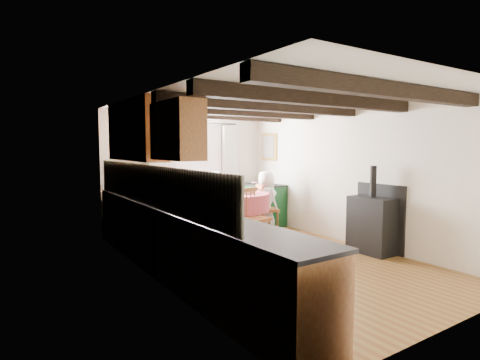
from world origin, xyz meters
TOP-DOWN VIEW (x-y plane):
  - floor at (0.00, 0.00)m, footprint 3.60×5.50m
  - ceiling at (0.00, 0.00)m, footprint 3.60×5.50m
  - wall_back at (0.00, 2.75)m, footprint 3.60×0.00m
  - wall_front at (0.00, -2.75)m, footprint 3.60×0.00m
  - wall_left at (-1.80, 0.00)m, footprint 0.00×5.50m
  - wall_right at (1.80, 0.00)m, footprint 0.00×5.50m
  - beam_a at (0.00, -2.00)m, footprint 3.60×0.16m
  - beam_b at (0.00, -1.00)m, footprint 3.60×0.16m
  - beam_c at (0.00, 0.00)m, footprint 3.60×0.16m
  - beam_d at (0.00, 1.00)m, footprint 3.60×0.16m
  - beam_e at (0.00, 2.00)m, footprint 3.60×0.16m
  - splash_left at (-1.78, 0.30)m, footprint 0.02×4.50m
  - splash_back at (-1.00, 2.73)m, footprint 1.40×0.02m
  - base_cabinet_left at (-1.50, 0.00)m, footprint 0.60×5.30m
  - base_cabinet_back at (-1.05, 2.45)m, footprint 1.30×0.60m
  - worktop_left at (-1.48, 0.00)m, footprint 0.64×5.30m
  - worktop_back at (-1.05, 2.43)m, footprint 1.30×0.64m
  - wall_cabinet_glass at (-1.63, 1.20)m, footprint 0.34×1.80m
  - wall_cabinet_solid at (-1.63, -0.30)m, footprint 0.34×0.90m
  - window_frame at (0.10, 2.73)m, footprint 1.34×0.03m
  - window_pane at (0.10, 2.74)m, footprint 1.20×0.01m
  - curtain_left at (-0.75, 2.65)m, footprint 0.35×0.10m
  - curtain_right at (0.95, 2.65)m, footprint 0.35×0.10m
  - curtain_rod at (0.10, 2.65)m, footprint 2.00×0.03m
  - wall_picture at (1.77, 2.30)m, footprint 0.04×0.50m
  - wall_plate at (1.05, 2.72)m, footprint 0.30×0.02m
  - rug at (0.37, 1.59)m, footprint 1.72×1.34m
  - dining_table at (0.37, 1.59)m, footprint 1.37×1.37m
  - chair_near at (0.31, 0.77)m, footprint 0.52×0.53m
  - chair_left at (-0.37, 1.56)m, footprint 0.49×0.47m
  - chair_right at (1.16, 1.55)m, footprint 0.54×0.52m
  - aga_range at (1.47, 2.15)m, footprint 0.64×0.99m
  - cast_iron_stove at (1.58, -0.66)m, footprint 0.42×0.70m
  - child_far at (0.34, 2.25)m, footprint 0.51×0.41m
  - child_right at (1.19, 1.64)m, footprint 0.45×0.64m
  - bowl_a at (0.46, 1.28)m, footprint 0.30×0.30m
  - bowl_b at (0.63, 1.36)m, footprint 0.26×0.26m
  - cup at (0.50, 1.30)m, footprint 0.13×0.13m
  - canister_tall at (-1.35, 2.42)m, footprint 0.14×0.14m
  - canister_wide at (-1.08, 2.53)m, footprint 0.19×0.19m
  - canister_slim at (-0.79, 2.42)m, footprint 0.10×0.10m

SIDE VIEW (x-z plane):
  - floor at x=0.00m, z-range 0.00..0.00m
  - rug at x=0.37m, z-range 0.00..0.01m
  - dining_table at x=0.37m, z-range 0.00..0.83m
  - base_cabinet_left at x=-1.50m, z-range 0.00..0.88m
  - base_cabinet_back at x=-1.05m, z-range 0.00..0.88m
  - aga_range at x=1.47m, z-range 0.00..0.91m
  - chair_right at x=1.16m, z-range 0.00..0.96m
  - chair_left at x=-0.37m, z-range 0.00..0.97m
  - chair_near at x=0.31m, z-range 0.00..0.99m
  - child_far at x=0.34m, z-range 0.00..1.21m
  - child_right at x=1.19m, z-range 0.00..1.22m
  - cast_iron_stove at x=1.58m, z-range 0.00..1.41m
  - bowl_a at x=0.46m, z-range 0.83..0.88m
  - bowl_b at x=0.63m, z-range 0.83..0.89m
  - cup at x=0.50m, z-range 0.83..0.92m
  - worktop_left at x=-1.48m, z-range 0.88..0.92m
  - worktop_back at x=-1.05m, z-range 0.88..0.92m
  - canister_wide at x=-1.08m, z-range 0.92..1.13m
  - canister_tall at x=-1.35m, z-range 0.92..1.15m
  - canister_slim at x=-0.79m, z-range 0.92..1.19m
  - curtain_left at x=-0.75m, z-range 0.05..2.15m
  - curtain_right at x=0.95m, z-range 0.05..2.15m
  - wall_back at x=0.00m, z-range 0.00..2.40m
  - wall_front at x=0.00m, z-range 0.00..2.40m
  - wall_left at x=-1.80m, z-range 0.00..2.40m
  - wall_right at x=1.80m, z-range 0.00..2.40m
  - splash_left at x=-1.78m, z-range 0.92..1.48m
  - splash_back at x=-1.00m, z-range 0.92..1.48m
  - window_frame at x=0.10m, z-range 0.83..2.37m
  - window_pane at x=0.10m, z-range 0.90..2.30m
  - wall_picture at x=1.77m, z-range 1.40..2.00m
  - wall_plate at x=1.05m, z-range 1.55..1.85m
  - wall_cabinet_solid at x=-1.63m, z-range 1.55..2.25m
  - wall_cabinet_glass at x=-1.63m, z-range 1.50..2.40m
  - curtain_rod at x=0.10m, z-range 2.19..2.22m
  - beam_a at x=0.00m, z-range 2.23..2.39m
  - beam_b at x=0.00m, z-range 2.23..2.39m
  - beam_c at x=0.00m, z-range 2.23..2.39m
  - beam_d at x=0.00m, z-range 2.23..2.39m
  - beam_e at x=0.00m, z-range 2.23..2.39m
  - ceiling at x=0.00m, z-range 2.40..2.40m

